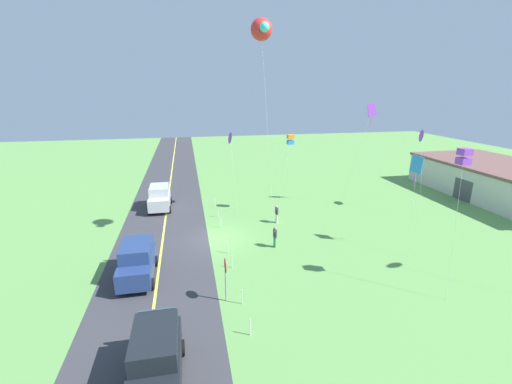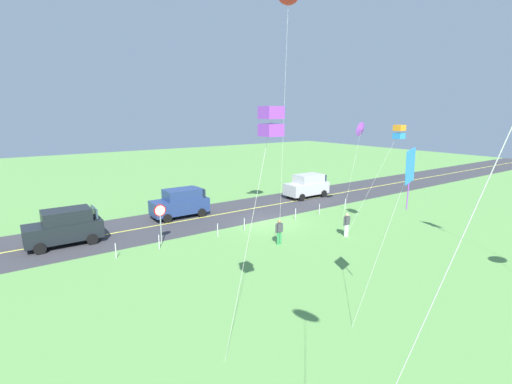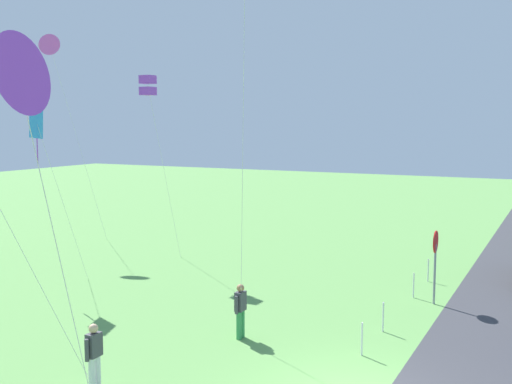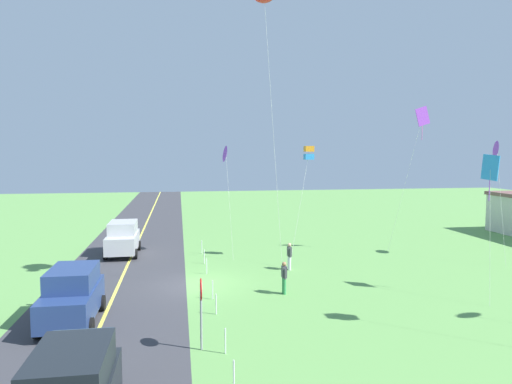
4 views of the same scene
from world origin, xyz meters
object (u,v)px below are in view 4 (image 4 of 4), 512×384
(kite_yellow_high, at_px, (497,150))
(kite_cyan_top, at_px, (490,170))
(stop_sign, at_px, (201,300))
(person_adult_near, at_px, (289,255))
(car_suv_foreground, at_px, (72,295))
(person_adult_companion, at_px, (284,277))
(car_parked_west_near, at_px, (123,238))
(kite_green_far, at_px, (226,154))
(kite_purple_back, at_px, (422,119))
(kite_red_low, at_px, (309,153))

(kite_yellow_high, xyz_separation_m, kite_cyan_top, (7.14, -5.55, -0.99))
(stop_sign, xyz_separation_m, person_adult_near, (-10.64, 5.69, -0.94))
(car_suv_foreground, height_order, person_adult_companion, car_suv_foreground)
(car_parked_west_near, height_order, kite_green_far, kite_green_far)
(stop_sign, height_order, person_adult_companion, stop_sign)
(stop_sign, height_order, kite_purple_back, kite_purple_back)
(person_adult_companion, xyz_separation_m, kite_purple_back, (-7.65, 11.19, 8.32))
(kite_green_far, height_order, kite_purple_back, kite_purple_back)
(stop_sign, relative_size, kite_cyan_top, 0.37)
(kite_yellow_high, distance_m, kite_cyan_top, 9.10)
(kite_yellow_high, bearing_deg, kite_cyan_top, -37.86)
(person_adult_companion, height_order, kite_red_low, kite_red_low)
(stop_sign, bearing_deg, car_suv_foreground, -124.86)
(car_parked_west_near, distance_m, kite_yellow_high, 25.27)
(kite_cyan_top, height_order, kite_purple_back, kite_purple_back)
(stop_sign, height_order, kite_red_low, kite_red_low)
(stop_sign, height_order, kite_cyan_top, kite_cyan_top)
(kite_yellow_high, height_order, kite_purple_back, kite_purple_back)
(kite_purple_back, bearing_deg, car_parked_west_near, -98.16)
(kite_cyan_top, bearing_deg, kite_green_far, -134.66)
(car_suv_foreground, relative_size, kite_yellow_high, 0.57)
(kite_purple_back, bearing_deg, stop_sign, -48.67)
(car_parked_west_near, xyz_separation_m, kite_green_far, (1.01, 6.96, 5.66))
(car_parked_west_near, xyz_separation_m, person_adult_near, (5.89, 10.20, -0.29))
(car_parked_west_near, height_order, kite_purple_back, kite_purple_back)
(car_suv_foreground, distance_m, kite_purple_back, 24.30)
(kite_cyan_top, bearing_deg, kite_yellow_high, 142.14)
(stop_sign, bearing_deg, kite_cyan_top, 106.64)
(person_adult_companion, xyz_separation_m, kite_yellow_high, (-5.31, 15.15, 6.24))
(car_suv_foreground, xyz_separation_m, kite_cyan_top, (-0.64, 18.99, 4.96))
(car_suv_foreground, xyz_separation_m, person_adult_near, (-7.12, 10.75, -0.29))
(kite_yellow_high, bearing_deg, stop_sign, -59.88)
(kite_red_low, bearing_deg, person_adult_near, -37.45)
(car_suv_foreground, distance_m, kite_red_low, 16.72)
(car_parked_west_near, xyz_separation_m, kite_red_low, (3.55, 11.99, 5.74))
(stop_sign, bearing_deg, kite_purple_back, 131.33)
(car_suv_foreground, height_order, kite_yellow_high, kite_yellow_high)
(car_suv_foreground, xyz_separation_m, kite_yellow_high, (-7.78, 24.54, 5.95))
(person_adult_near, relative_size, person_adult_companion, 1.00)
(car_parked_west_near, bearing_deg, person_adult_near, 60.02)
(kite_green_far, bearing_deg, kite_yellow_high, 76.11)
(kite_green_far, xyz_separation_m, kite_purple_back, (1.86, 13.08, 2.37))
(car_suv_foreground, xyz_separation_m, kite_green_far, (-12.00, 7.50, 5.66))
(car_parked_west_near, bearing_deg, car_suv_foreground, -2.39)
(car_parked_west_near, height_order, person_adult_companion, car_parked_west_near)
(car_parked_west_near, bearing_deg, kite_green_far, 81.76)
(person_adult_companion, bearing_deg, kite_yellow_high, -49.55)
(person_adult_companion, bearing_deg, kite_cyan_top, -79.65)
(car_parked_west_near, distance_m, kite_purple_back, 21.77)
(kite_yellow_high, bearing_deg, car_suv_foreground, -72.40)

